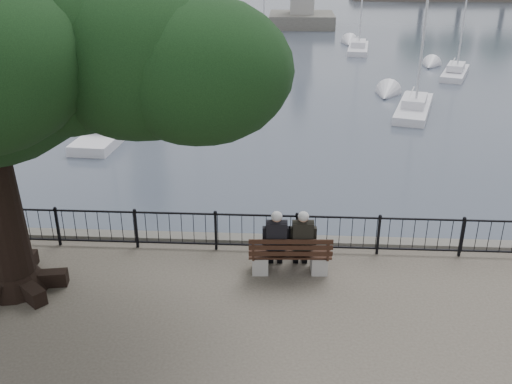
# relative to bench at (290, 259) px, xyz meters

# --- Properties ---
(harbor) EXTENTS (260.00, 260.00, 1.20)m
(harbor) POSITION_rel_bench_xyz_m (-0.84, 1.47, -0.85)
(harbor) COLOR #4F4C47
(harbor) RESTS_ON ground
(railing) EXTENTS (22.06, 0.06, 1.00)m
(railing) POSITION_rel_bench_xyz_m (-0.84, 0.97, 0.21)
(railing) COLOR black
(railing) RESTS_ON ground
(bench) EXTENTS (1.93, 0.66, 1.00)m
(bench) POSITION_rel_bench_xyz_m (0.00, 0.00, 0.00)
(bench) COLOR gray
(bench) RESTS_ON ground
(person_left) EXTENTS (0.48, 0.80, 1.59)m
(person_left) POSITION_rel_bench_xyz_m (-0.33, 0.09, 0.38)
(person_left) COLOR black
(person_left) RESTS_ON ground
(person_right) EXTENTS (0.48, 0.80, 1.59)m
(person_right) POSITION_rel_bench_xyz_m (0.27, 0.12, 0.38)
(person_right) COLOR black
(person_right) RESTS_ON ground
(tree) EXTENTS (9.93, 6.93, 8.11)m
(tree) POSITION_rel_bench_xyz_m (-5.33, -0.86, 4.98)
(tree) COLOR black
(tree) RESTS_ON ground
(lion_monument) EXTENTS (6.44, 6.44, 9.38)m
(lion_monument) POSITION_rel_bench_xyz_m (1.16, 48.40, 1.03)
(lion_monument) COLOR #4F4C47
(lion_monument) RESTS_ON ground
(sailboat_a) EXTENTS (2.11, 5.97, 11.66)m
(sailboat_a) POSITION_rel_bench_xyz_m (-8.02, 12.74, -1.02)
(sailboat_a) COLOR silver
(sailboat_a) RESTS_ON ground
(sailboat_b) EXTENTS (3.16, 4.97, 10.83)m
(sailboat_b) POSITION_rel_bench_xyz_m (-5.44, 21.81, -1.01)
(sailboat_b) COLOR silver
(sailboat_b) RESTS_ON ground
(sailboat_c) EXTENTS (3.00, 5.64, 10.00)m
(sailboat_c) POSITION_rel_bench_xyz_m (6.36, 17.34, -1.05)
(sailboat_c) COLOR silver
(sailboat_c) RESTS_ON ground
(sailboat_d) EXTENTS (2.95, 4.96, 8.30)m
(sailboat_d) POSITION_rel_bench_xyz_m (10.73, 26.10, -1.07)
(sailboat_d) COLOR silver
(sailboat_d) RESTS_ON ground
(sailboat_e) EXTENTS (2.10, 5.90, 14.15)m
(sailboat_e) POSITION_rel_bench_xyz_m (-14.63, 30.91, -0.95)
(sailboat_e) COLOR silver
(sailboat_e) RESTS_ON ground
(sailboat_f) EXTENTS (2.23, 5.30, 9.74)m
(sailboat_f) POSITION_rel_bench_xyz_m (-2.00, 33.06, -1.05)
(sailboat_f) COLOR silver
(sailboat_f) RESTS_ON ground
(sailboat_g) EXTENTS (2.19, 5.46, 9.21)m
(sailboat_g) POSITION_rel_bench_xyz_m (5.42, 34.82, -1.06)
(sailboat_g) COLOR silver
(sailboat_g) RESTS_ON ground
(sailboat_h) EXTENTS (2.69, 5.24, 11.14)m
(sailboat_h) POSITION_rel_bench_xyz_m (-4.79, 35.98, -1.01)
(sailboat_h) COLOR silver
(sailboat_h) RESTS_ON ground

